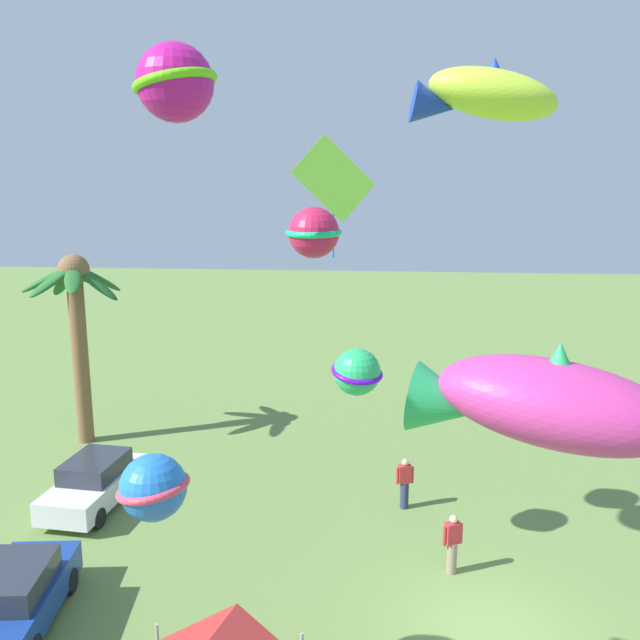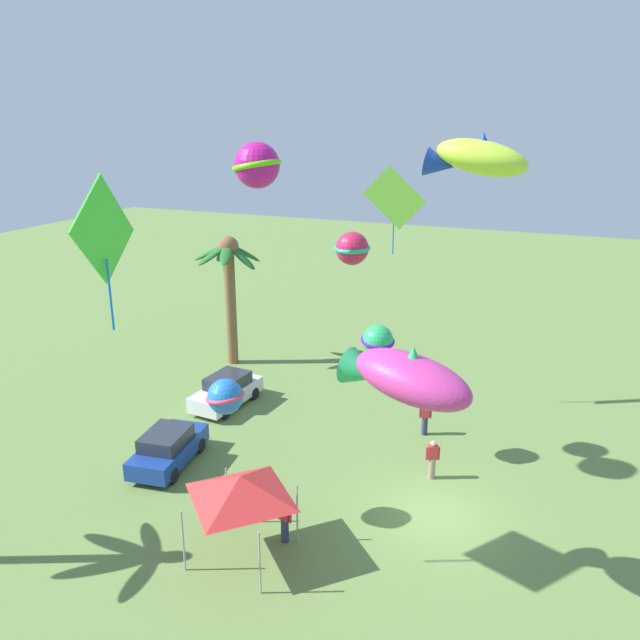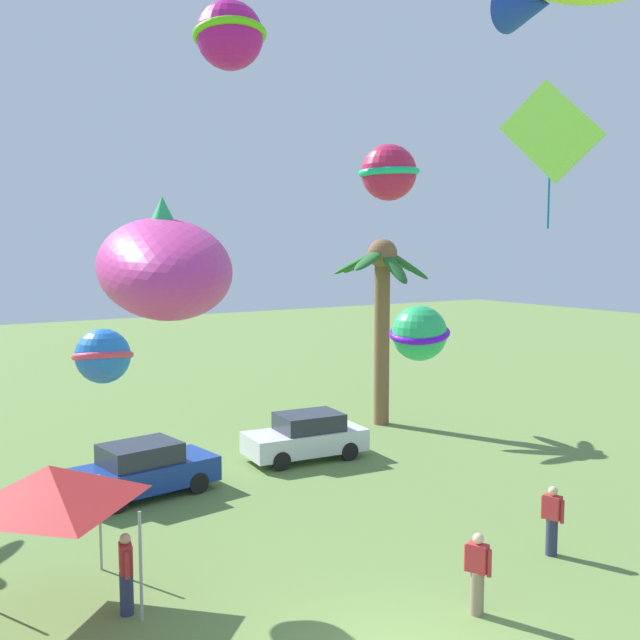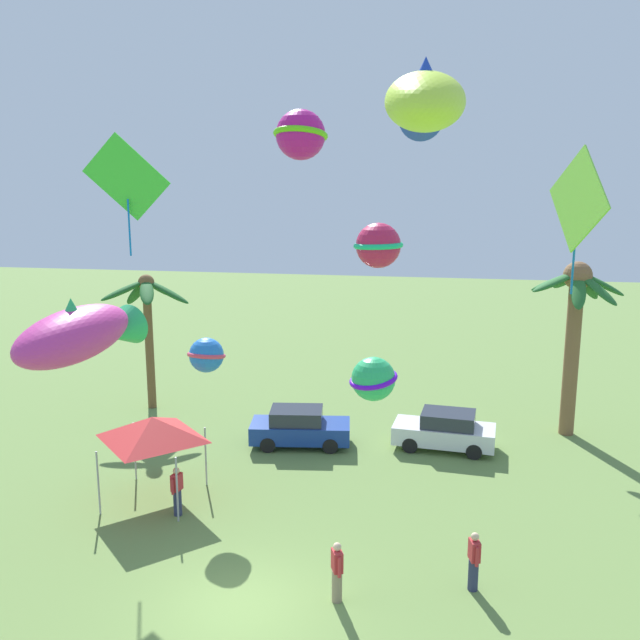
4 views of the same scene
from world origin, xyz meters
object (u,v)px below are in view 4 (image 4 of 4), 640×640
(spectator_2, at_px, (474,561))
(festival_tent, at_px, (152,428))
(spectator_1, at_px, (337,571))
(kite_diamond_0, at_px, (127,179))
(kite_diamond_7, at_px, (578,201))
(kite_ball_5, at_px, (206,355))
(kite_fish_1, at_px, (424,103))
(parked_car_1, at_px, (445,430))
(kite_ball_6, at_px, (378,245))
(palm_tree_0, at_px, (148,306))
(kite_fish_4, at_px, (80,334))
(kite_ball_3, at_px, (373,379))
(palm_tree_1, at_px, (575,311))
(parked_car_0, at_px, (299,427))
(kite_ball_2, at_px, (301,135))
(spectator_0, at_px, (177,491))

(spectator_2, bearing_deg, festival_tent, 161.52)
(spectator_1, bearing_deg, kite_diamond_0, 139.62)
(kite_diamond_7, bearing_deg, kite_diamond_0, 165.22)
(kite_ball_5, bearing_deg, festival_tent, -138.71)
(kite_diamond_0, bearing_deg, kite_ball_5, -24.50)
(kite_fish_1, bearing_deg, parked_car_1, 85.78)
(kite_ball_6, bearing_deg, spectator_1, -98.83)
(palm_tree_0, bearing_deg, parked_car_1, -11.34)
(spectator_1, bearing_deg, kite_fish_4, -176.49)
(parked_car_1, xyz_separation_m, kite_ball_3, (-2.06, -8.08, 4.34))
(palm_tree_1, bearing_deg, kite_diamond_7, -101.42)
(parked_car_0, distance_m, kite_ball_2, 11.65)
(spectator_0, xyz_separation_m, spectator_1, (5.61, -3.55, 0.00))
(kite_ball_6, bearing_deg, kite_ball_5, 159.53)
(spectator_0, distance_m, kite_diamond_7, 14.44)
(palm_tree_1, xyz_separation_m, spectator_0, (-13.23, -9.56, -4.36))
(festival_tent, distance_m, kite_fish_1, 13.67)
(kite_ball_3, height_order, kite_ball_6, kite_ball_6)
(festival_tent, relative_size, kite_diamond_0, 0.68)
(palm_tree_1, height_order, kite_ball_2, kite_ball_2)
(parked_car_1, relative_size, kite_ball_3, 2.18)
(palm_tree_1, height_order, festival_tent, palm_tree_1)
(kite_ball_5, height_order, kite_ball_6, kite_ball_6)
(kite_fish_1, bearing_deg, spectator_1, 164.18)
(kite_diamond_7, bearing_deg, kite_fish_1, -133.96)
(palm_tree_0, bearing_deg, kite_ball_3, -43.62)
(palm_tree_0, height_order, kite_fish_4, kite_fish_4)
(spectator_2, relative_size, kite_ball_2, 0.81)
(palm_tree_0, bearing_deg, festival_tent, -65.72)
(palm_tree_0, bearing_deg, spectator_2, -40.81)
(spectator_0, height_order, festival_tent, festival_tent)
(kite_fish_4, relative_size, kite_diamond_7, 1.07)
(kite_fish_1, bearing_deg, kite_diamond_7, 46.04)
(kite_ball_2, bearing_deg, palm_tree_0, 140.00)
(kite_ball_3, distance_m, kite_ball_6, 3.66)
(kite_ball_2, bearing_deg, parked_car_1, 43.56)
(kite_diamond_0, height_order, kite_ball_6, kite_diamond_0)
(spectator_1, distance_m, kite_fish_1, 11.22)
(spectator_2, xyz_separation_m, kite_ball_3, (-2.78, 1.39, 4.28))
(kite_diamond_0, bearing_deg, palm_tree_1, 20.16)
(kite_ball_5, bearing_deg, spectator_0, -98.22)
(spectator_2, xyz_separation_m, kite_fish_4, (-9.61, -1.48, 5.89))
(palm_tree_0, height_order, parked_car_0, palm_tree_0)
(festival_tent, distance_m, kite_diamond_7, 14.47)
(palm_tree_1, height_order, parked_car_0, palm_tree_1)
(spectator_1, height_order, festival_tent, festival_tent)
(palm_tree_1, xyz_separation_m, kite_diamond_0, (-16.10, -5.91, 5.21))
(spectator_1, bearing_deg, palm_tree_0, 128.95)
(spectator_2, distance_m, kite_ball_5, 10.56)
(parked_car_1, xyz_separation_m, spectator_0, (-8.25, -7.01, 0.06))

